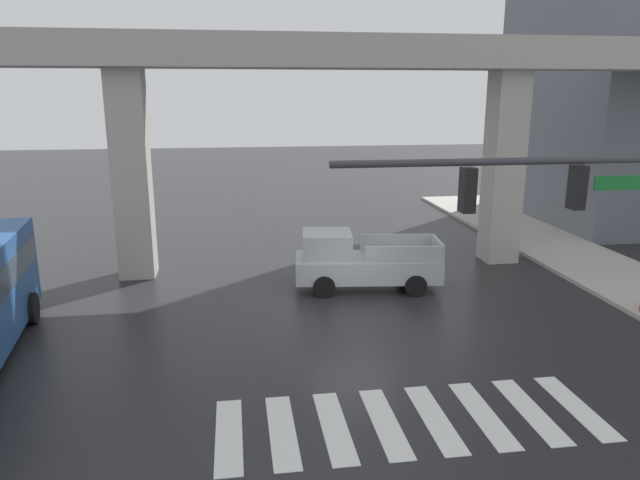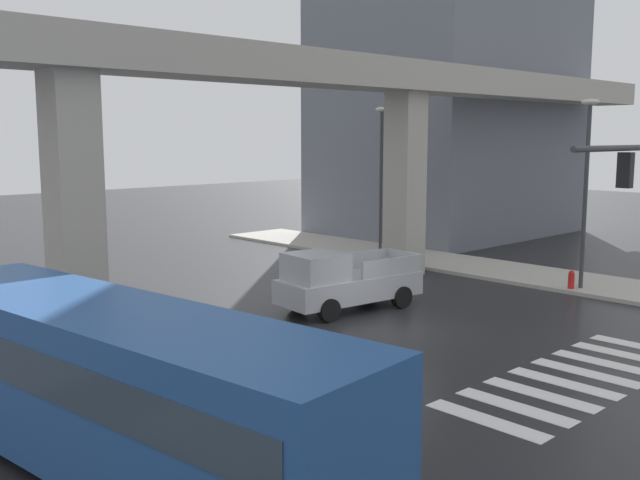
# 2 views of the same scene
# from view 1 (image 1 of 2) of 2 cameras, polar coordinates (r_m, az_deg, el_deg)

# --- Properties ---
(ground_plane) EXTENTS (120.00, 120.00, 0.00)m
(ground_plane) POSITION_cam_1_polar(r_m,az_deg,el_deg) (18.54, 3.29, -7.55)
(ground_plane) COLOR #232326
(crosswalk_stripes) EXTENTS (8.25, 2.80, 0.01)m
(crosswalk_stripes) POSITION_cam_1_polar(r_m,az_deg,el_deg) (13.32, 8.73, -16.91)
(crosswalk_stripes) COLOR silver
(crosswalk_stripes) RESTS_ON ground
(elevated_overpass) EXTENTS (53.63, 2.21, 8.90)m
(elevated_overpass) POSITION_cam_1_polar(r_m,az_deg,el_deg) (22.74, 0.62, 16.08)
(elevated_overpass) COLOR #ADA89E
(elevated_overpass) RESTS_ON ground
(sidewalk_east) EXTENTS (4.00, 36.00, 0.15)m
(sidewalk_east) POSITION_cam_1_polar(r_m,az_deg,el_deg) (24.58, 27.48, -3.49)
(sidewalk_east) COLOR #ADA89E
(sidewalk_east) RESTS_ON ground
(pickup_truck) EXTENTS (5.29, 2.53, 2.08)m
(pickup_truck) POSITION_cam_1_polar(r_m,az_deg,el_deg) (20.95, 3.81, -2.13)
(pickup_truck) COLOR #A8AAAF
(pickup_truck) RESTS_ON ground
(street_lamp_mid_block) EXTENTS (0.44, 0.70, 7.24)m
(street_lamp_mid_block) POSITION_cam_1_polar(r_m,az_deg,el_deg) (28.93, 18.62, 8.87)
(street_lamp_mid_block) COLOR #38383D
(street_lamp_mid_block) RESTS_ON ground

